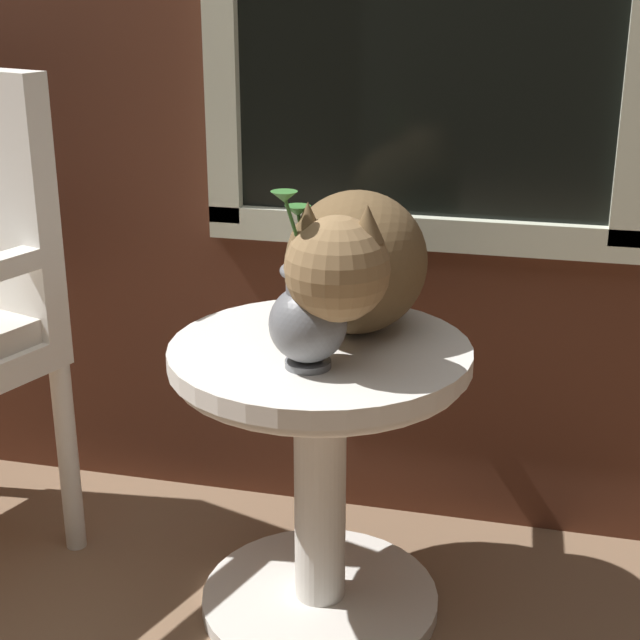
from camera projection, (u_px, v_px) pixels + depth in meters
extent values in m
cube|color=beige|center=(417.00, 232.00, 2.04)|extent=(0.92, 0.03, 0.07)
cylinder|color=silver|center=(320.00, 599.00, 1.94)|extent=(0.47, 0.47, 0.03)
cylinder|color=silver|center=(320.00, 483.00, 1.85)|extent=(0.10, 0.10, 0.50)
cylinder|color=silver|center=(320.00, 355.00, 1.76)|extent=(0.56, 0.56, 0.03)
torus|color=silver|center=(320.00, 368.00, 1.77)|extent=(0.54, 0.54, 0.02)
cylinder|color=silver|center=(68.00, 458.00, 2.08)|extent=(0.04, 0.04, 0.44)
ellipsoid|color=brown|center=(356.00, 262.00, 1.80)|extent=(0.28, 0.32, 0.27)
sphere|color=olive|center=(337.00, 269.00, 1.59)|extent=(0.18, 0.18, 0.18)
cone|color=brown|center=(308.00, 220.00, 1.57)|extent=(0.06, 0.06, 0.06)
cone|color=brown|center=(367.00, 223.00, 1.56)|extent=(0.06, 0.06, 0.06)
cylinder|color=brown|center=(372.00, 270.00, 2.02)|extent=(0.07, 0.28, 0.06)
cylinder|color=slate|center=(308.00, 363.00, 1.66)|extent=(0.08, 0.08, 0.01)
ellipsoid|color=slate|center=(308.00, 324.00, 1.64)|extent=(0.13, 0.13, 0.13)
cylinder|color=slate|center=(308.00, 283.00, 1.61)|extent=(0.07, 0.07, 0.04)
torus|color=slate|center=(308.00, 271.00, 1.60)|extent=(0.09, 0.09, 0.02)
cylinder|color=#387533|center=(303.00, 241.00, 1.59)|extent=(0.03, 0.02, 0.10)
cone|color=#387533|center=(298.00, 211.00, 1.59)|extent=(0.04, 0.04, 0.02)
cylinder|color=#387533|center=(296.00, 235.00, 1.57)|extent=(0.03, 0.04, 0.13)
cone|color=#387533|center=(284.00, 197.00, 1.53)|extent=(0.04, 0.04, 0.02)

